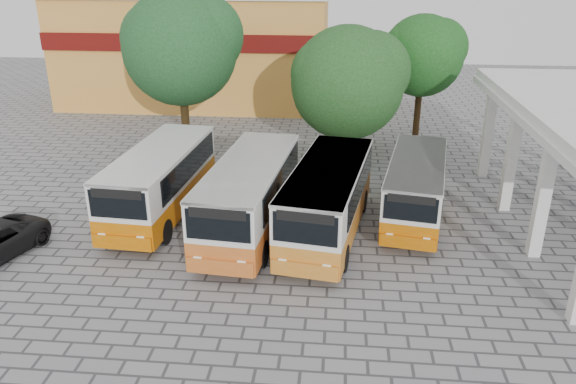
# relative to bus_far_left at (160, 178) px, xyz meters

# --- Properties ---
(ground) EXTENTS (90.00, 90.00, 0.00)m
(ground) POSITION_rel_bus_far_left_xyz_m (7.49, -4.19, -1.73)
(ground) COLOR gray
(ground) RESTS_ON ground
(shophouse_block) EXTENTS (20.40, 10.40, 8.30)m
(shophouse_block) POSITION_rel_bus_far_left_xyz_m (-3.51, 21.80, 2.43)
(shophouse_block) COLOR gold
(shophouse_block) RESTS_ON ground
(bus_far_left) EXTENTS (3.10, 8.44, 2.99)m
(bus_far_left) POSITION_rel_bus_far_left_xyz_m (0.00, 0.00, 0.00)
(bus_far_left) COLOR #B95A00
(bus_far_left) RESTS_ON ground
(bus_centre_left) EXTENTS (3.39, 8.69, 3.06)m
(bus_centre_left) POSITION_rel_bus_far_left_xyz_m (4.18, -1.40, 0.04)
(bus_centre_left) COLOR #BD5A1C
(bus_centre_left) RESTS_ON ground
(bus_centre_right) EXTENTS (3.82, 8.66, 3.00)m
(bus_centre_right) POSITION_rel_bus_far_left_xyz_m (7.36, -1.42, 0.01)
(bus_centre_right) COLOR #BF6F1D
(bus_centre_right) RESTS_ON ground
(bus_far_right) EXTENTS (3.53, 7.75, 2.68)m
(bus_far_right) POSITION_rel_bus_far_left_xyz_m (11.12, 0.67, -0.18)
(bus_far_right) COLOR #B45600
(bus_far_right) RESTS_ON ground
(tree_left) EXTENTS (6.73, 6.41, 9.23)m
(tree_left) POSITION_rel_bus_far_left_xyz_m (-1.15, 8.90, 4.50)
(tree_left) COLOR #362610
(tree_left) RESTS_ON ground
(tree_middle) EXTENTS (6.52, 6.21, 7.44)m
(tree_middle) POSITION_rel_bus_far_left_xyz_m (8.17, 8.45, 2.81)
(tree_middle) COLOR black
(tree_middle) RESTS_ON ground
(tree_right) EXTENTS (5.01, 4.77, 7.74)m
(tree_right) POSITION_rel_bus_far_left_xyz_m (12.50, 11.67, 3.78)
(tree_right) COLOR #452B15
(tree_right) RESTS_ON ground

